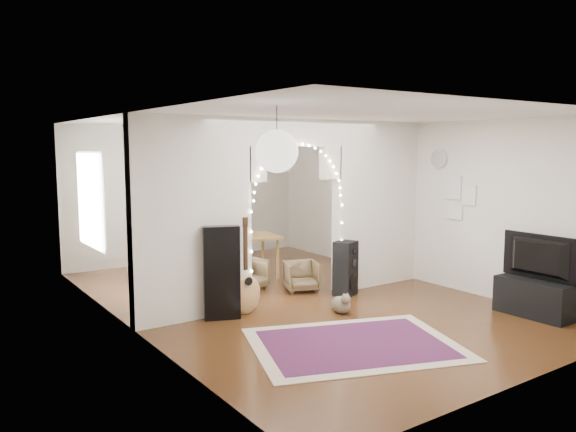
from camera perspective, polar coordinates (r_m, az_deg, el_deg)
floor at (r=8.59m, az=0.63°, el=-8.45°), size 7.50×7.50×0.00m
ceiling at (r=8.29m, az=0.65°, el=9.86°), size 5.00×7.50×0.02m
wall_back at (r=11.58m, az=-10.16°, el=2.25°), size 5.00×0.02×2.70m
wall_front at (r=5.73m, az=22.92°, el=-2.98°), size 5.00×0.02×2.70m
wall_left at (r=7.19m, az=-15.85°, el=-0.76°), size 0.02×7.50×2.70m
wall_right at (r=9.98m, az=12.44°, el=1.45°), size 0.02×7.50×2.70m
divider_wall at (r=8.32m, az=0.64°, el=1.05°), size 5.00×0.20×2.70m
fairy_lights at (r=8.20m, az=1.17°, el=1.84°), size 1.64×0.04×1.60m
window at (r=8.89m, az=-19.46°, el=1.52°), size 0.04×1.20×1.40m
wall_clock at (r=9.52m, az=15.13°, el=5.63°), size 0.03×0.31×0.31m
picture_frames at (r=9.30m, az=16.89°, el=1.84°), size 0.02×0.50×0.70m
paper_lantern at (r=5.22m, az=-1.14°, el=6.59°), size 0.40×0.40×0.40m
ceiling_fan at (r=9.98m, az=-6.07°, el=7.61°), size 1.10×1.10×0.30m
area_rug at (r=6.74m, az=6.76°, el=-12.80°), size 2.81×2.46×0.02m
guitar_case at (r=7.54m, az=-6.75°, el=-5.76°), size 0.51×0.32×1.26m
acoustic_guitar at (r=7.74m, az=-4.31°, el=-6.38°), size 0.46×0.18×1.14m
tabby_cat at (r=7.87m, az=5.47°, el=-8.89°), size 0.29×0.50×0.33m
floor_speaker at (r=8.77m, az=5.87°, el=-5.32°), size 0.41×0.38×0.85m
media_console at (r=8.39m, az=23.69°, el=-7.65°), size 0.41×1.01×0.50m
tv at (r=8.27m, az=23.88°, el=-3.89°), size 0.16×1.08×0.62m
bookcase at (r=9.93m, az=-11.04°, el=-1.76°), size 1.59×0.58×1.59m
dining_table at (r=9.80m, az=-4.61°, el=-2.45°), size 1.30×0.96×0.76m
flower_vase at (r=9.78m, az=-4.62°, el=-1.47°), size 0.21×0.21×0.19m
dining_chair_left at (r=9.02m, az=1.38°, el=-6.13°), size 0.66×0.67×0.48m
dining_chair_right at (r=9.12m, az=-4.18°, el=-5.92°), size 0.63×0.64×0.50m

